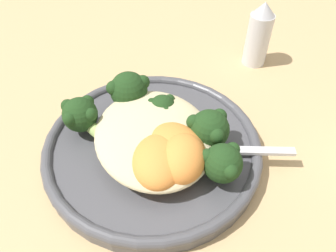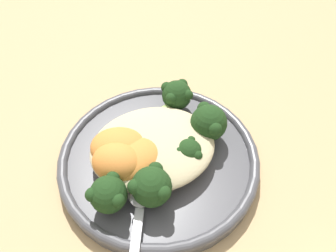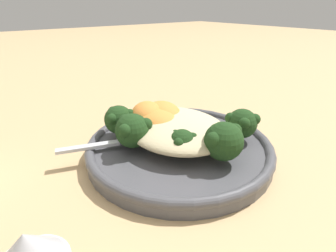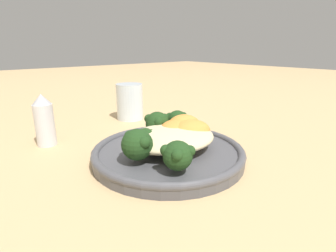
# 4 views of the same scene
# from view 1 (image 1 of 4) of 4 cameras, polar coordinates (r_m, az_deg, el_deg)

# --- Properties ---
(ground_plane) EXTENTS (4.00, 4.00, 0.00)m
(ground_plane) POSITION_cam_1_polar(r_m,az_deg,el_deg) (0.36, -2.34, -5.52)
(ground_plane) COLOR tan
(plate) EXTENTS (0.24, 0.24, 0.02)m
(plate) POSITION_cam_1_polar(r_m,az_deg,el_deg) (0.36, -2.09, -3.46)
(plate) COLOR #4C4C51
(plate) RESTS_ON ground_plane
(quinoa_mound) EXTENTS (0.14, 0.12, 0.03)m
(quinoa_mound) POSITION_cam_1_polar(r_m,az_deg,el_deg) (0.34, -3.13, -1.86)
(quinoa_mound) COLOR beige
(quinoa_mound) RESTS_ON plate
(broccoli_stalk_0) EXTENTS (0.07, 0.10, 0.04)m
(broccoli_stalk_0) POSITION_cam_1_polar(r_m,az_deg,el_deg) (0.31, 7.83, -6.35)
(broccoli_stalk_0) COLOR #9EBC66
(broccoli_stalk_0) RESTS_ON plate
(broccoli_stalk_1) EXTENTS (0.04, 0.12, 0.04)m
(broccoli_stalk_1) POSITION_cam_1_polar(r_m,az_deg,el_deg) (0.34, 5.98, -1.04)
(broccoli_stalk_1) COLOR #9EBC66
(broccoli_stalk_1) RESTS_ON plate
(broccoli_stalk_2) EXTENTS (0.09, 0.08, 0.03)m
(broccoli_stalk_2) POSITION_cam_1_polar(r_m,az_deg,el_deg) (0.36, -2.08, 1.07)
(broccoli_stalk_2) COLOR #9EBC66
(broccoli_stalk_2) RESTS_ON plate
(broccoli_stalk_3) EXTENTS (0.13, 0.05, 0.04)m
(broccoli_stalk_3) POSITION_cam_1_polar(r_m,az_deg,el_deg) (0.37, -6.64, 4.35)
(broccoli_stalk_3) COLOR #9EBC66
(broccoli_stalk_3) RESTS_ON plate
(broccoli_stalk_4) EXTENTS (0.09, 0.07, 0.04)m
(broccoli_stalk_4) POSITION_cam_1_polar(r_m,az_deg,el_deg) (0.36, -13.85, 1.00)
(broccoli_stalk_4) COLOR #9EBC66
(broccoli_stalk_4) RESTS_ON plate
(sweet_potato_chunk_0) EXTENTS (0.08, 0.07, 0.04)m
(sweet_potato_chunk_0) POSITION_cam_1_polar(r_m,az_deg,el_deg) (0.31, -1.63, -6.18)
(sweet_potato_chunk_0) COLOR orange
(sweet_potato_chunk_0) RESTS_ON plate
(sweet_potato_chunk_1) EXTENTS (0.06, 0.05, 0.03)m
(sweet_potato_chunk_1) POSITION_cam_1_polar(r_m,az_deg,el_deg) (0.32, -1.92, -5.04)
(sweet_potato_chunk_1) COLOR orange
(sweet_potato_chunk_1) RESTS_ON plate
(sweet_potato_chunk_2) EXTENTS (0.07, 0.07, 0.04)m
(sweet_potato_chunk_2) POSITION_cam_1_polar(r_m,az_deg,el_deg) (0.31, 2.43, -5.72)
(sweet_potato_chunk_2) COLOR orange
(sweet_potato_chunk_2) RESTS_ON plate
(sweet_potato_chunk_3) EXTENTS (0.08, 0.07, 0.03)m
(sweet_potato_chunk_3) POSITION_cam_1_polar(r_m,az_deg,el_deg) (0.32, 1.28, -3.99)
(sweet_potato_chunk_3) COLOR orange
(sweet_potato_chunk_3) RESTS_ON plate
(spoon) EXTENTS (0.06, 0.12, 0.01)m
(spoon) POSITION_cam_1_polar(r_m,az_deg,el_deg) (0.34, 7.73, -3.92)
(spoon) COLOR silver
(spoon) RESTS_ON plate
(salt_shaker) EXTENTS (0.03, 0.03, 0.09)m
(salt_shaker) POSITION_cam_1_polar(r_m,az_deg,el_deg) (0.49, 15.53, 15.10)
(salt_shaker) COLOR silver
(salt_shaker) RESTS_ON ground_plane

